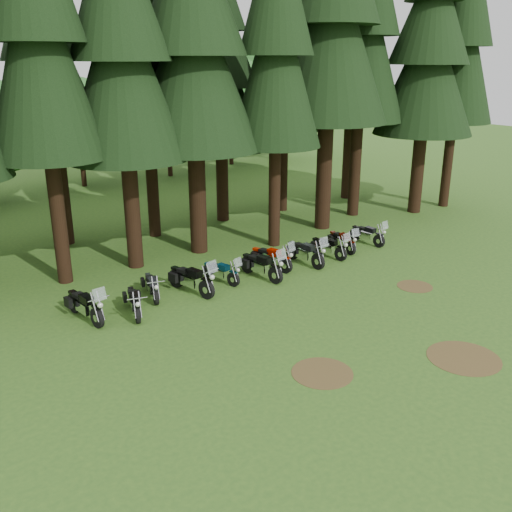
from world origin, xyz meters
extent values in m
plane|color=#30561D|center=(0.00, 0.00, 0.00)|extent=(120.00, 120.00, 0.00)
cylinder|color=black|center=(-6.29, 9.51, 2.99)|extent=(0.58, 0.58, 5.99)
cone|color=black|center=(-6.29, 9.51, 8.73)|extent=(4.32, 4.32, 7.49)
cylinder|color=black|center=(-3.21, 9.40, 2.78)|extent=(0.66, 0.66, 5.57)
cone|color=black|center=(-3.21, 9.40, 8.12)|extent=(4.95, 4.95, 6.96)
cylinder|color=black|center=(0.07, 9.44, 2.85)|extent=(0.77, 0.77, 5.70)
cone|color=black|center=(0.07, 9.44, 8.31)|extent=(5.81, 5.81, 7.12)
cylinder|color=black|center=(3.43, 8.02, 2.85)|extent=(0.55, 0.55, 5.71)
cone|color=black|center=(3.43, 8.02, 8.32)|extent=(4.15, 4.15, 7.14)
cylinder|color=black|center=(7.37, 8.76, 3.31)|extent=(0.80, 0.80, 6.62)
cone|color=black|center=(7.37, 8.76, 9.65)|extent=(5.98, 5.98, 8.27)
cylinder|color=black|center=(10.62, 9.61, 3.17)|extent=(0.64, 0.64, 6.35)
cone|color=black|center=(10.62, 9.61, 9.26)|extent=(4.79, 4.79, 7.93)
cylinder|color=black|center=(13.94, 7.83, 2.71)|extent=(0.72, 0.72, 5.41)
cone|color=black|center=(13.94, 7.83, 7.90)|extent=(5.44, 5.44, 6.77)
cone|color=black|center=(13.94, 7.83, 11.09)|extent=(4.35, 4.35, 5.71)
cylinder|color=black|center=(16.52, 7.63, 3.01)|extent=(0.57, 0.57, 6.03)
cone|color=black|center=(16.52, 7.63, 8.79)|extent=(4.25, 4.25, 7.54)
cylinder|color=black|center=(-4.38, 14.40, 2.78)|extent=(0.65, 0.65, 5.55)
cone|color=black|center=(-4.38, 14.40, 8.10)|extent=(4.85, 4.85, 6.94)
cylinder|color=black|center=(-0.37, 12.94, 2.76)|extent=(0.58, 0.58, 5.52)
cone|color=black|center=(-0.37, 12.94, 8.05)|extent=(4.35, 4.35, 6.90)
cylinder|color=black|center=(4.04, 13.25, 2.35)|extent=(0.66, 0.66, 4.70)
cone|color=black|center=(4.04, 13.25, 6.85)|extent=(4.94, 4.94, 5.87)
cone|color=black|center=(4.04, 13.25, 9.62)|extent=(3.95, 3.95, 4.96)
cylinder|color=black|center=(8.07, 12.86, 2.78)|extent=(0.53, 0.53, 5.56)
cone|color=black|center=(8.07, 12.86, 8.11)|extent=(3.94, 3.94, 6.95)
cone|color=black|center=(8.07, 12.86, 11.40)|extent=(3.15, 3.15, 5.87)
cylinder|color=black|center=(13.36, 12.79, 2.82)|extent=(0.61, 0.61, 5.65)
cone|color=black|center=(13.36, 12.79, 8.24)|extent=(4.59, 4.59, 7.06)
cone|color=black|center=(13.36, 12.79, 11.57)|extent=(3.67, 3.67, 5.96)
sphere|color=#255F23|center=(-3.97, 24.63, 4.08)|extent=(4.25, 4.25, 4.25)
cylinder|color=black|center=(1.32, 26.50, 1.23)|extent=(0.36, 0.36, 2.47)
sphere|color=#255F23|center=(1.32, 26.50, 4.53)|extent=(5.76, 5.76, 5.76)
sphere|color=#255F23|center=(2.30, 25.84, 3.95)|extent=(4.12, 4.12, 4.12)
cylinder|color=black|center=(7.92, 25.96, 1.76)|extent=(0.36, 0.36, 3.52)
sphere|color=#255F23|center=(7.92, 25.96, 6.45)|extent=(8.21, 8.21, 8.21)
sphere|color=#255F23|center=(9.33, 25.02, 5.63)|extent=(5.87, 5.87, 5.87)
cylinder|color=black|center=(14.54, 27.22, 1.47)|extent=(0.36, 0.36, 2.94)
sphere|color=#255F23|center=(14.54, 27.22, 5.39)|extent=(6.86, 6.86, 6.86)
sphere|color=#255F23|center=(15.72, 26.43, 4.70)|extent=(4.90, 4.90, 4.90)
cylinder|color=black|center=(19.09, 27.08, 1.76)|extent=(0.36, 0.36, 3.52)
sphere|color=#255F23|center=(19.09, 27.08, 6.45)|extent=(8.20, 8.20, 8.20)
sphere|color=#255F23|center=(20.49, 26.14, 5.62)|extent=(5.86, 5.86, 5.86)
cylinder|color=#4C3D1E|center=(-3.00, -2.00, 0.01)|extent=(1.80, 1.80, 0.01)
cylinder|color=#4C3D1E|center=(4.50, 0.50, 0.01)|extent=(1.40, 1.40, 0.01)
cylinder|color=#4C3D1E|center=(1.00, -4.00, 0.01)|extent=(2.20, 2.20, 0.01)
cylinder|color=black|center=(-6.93, 4.76, 0.35)|extent=(0.22, 0.72, 0.71)
cylinder|color=black|center=(-7.09, 6.41, 0.35)|extent=(0.22, 0.72, 0.71)
cube|color=silver|center=(-7.02, 5.64, 0.45)|extent=(0.37, 0.78, 0.36)
cube|color=black|center=(-6.99, 5.39, 0.84)|extent=(0.38, 0.62, 0.26)
cube|color=black|center=(-7.04, 5.88, 0.79)|extent=(0.38, 0.62, 0.13)
cube|color=silver|center=(-6.90, 4.44, 1.31)|extent=(0.46, 0.18, 0.42)
cylinder|color=black|center=(-5.71, 4.25, 0.31)|extent=(0.32, 0.64, 0.62)
cylinder|color=black|center=(-5.25, 5.64, 0.31)|extent=(0.32, 0.64, 0.62)
cube|color=silver|center=(-5.46, 4.99, 0.40)|extent=(0.46, 0.71, 0.32)
cube|color=black|center=(-5.53, 4.78, 0.74)|extent=(0.43, 0.58, 0.23)
cube|color=black|center=(-5.40, 5.19, 0.70)|extent=(0.43, 0.58, 0.11)
cylinder|color=black|center=(-4.47, 5.24, 0.30)|extent=(0.30, 0.61, 0.60)
cylinder|color=black|center=(-4.06, 6.59, 0.30)|extent=(0.30, 0.61, 0.60)
cube|color=silver|center=(-4.25, 5.96, 0.38)|extent=(0.43, 0.68, 0.31)
cube|color=#222227|center=(-4.32, 5.76, 0.71)|extent=(0.41, 0.56, 0.22)
cube|color=black|center=(-4.19, 6.16, 0.67)|extent=(0.41, 0.56, 0.11)
cylinder|color=black|center=(-2.71, 4.54, 0.37)|extent=(0.29, 0.75, 0.74)
cylinder|color=black|center=(-3.03, 6.24, 0.37)|extent=(0.29, 0.75, 0.74)
cube|color=silver|center=(-2.88, 5.45, 0.47)|extent=(0.45, 0.83, 0.38)
cube|color=black|center=(-2.83, 5.19, 0.87)|extent=(0.44, 0.67, 0.27)
cube|color=black|center=(-2.93, 5.70, 0.83)|extent=(0.44, 0.67, 0.13)
cube|color=silver|center=(-2.64, 4.21, 1.36)|extent=(0.49, 0.23, 0.44)
cylinder|color=black|center=(-1.20, 4.91, 0.29)|extent=(0.25, 0.60, 0.59)
cylinder|color=black|center=(-1.50, 6.26, 0.29)|extent=(0.25, 0.60, 0.59)
cube|color=silver|center=(-1.36, 5.63, 0.37)|extent=(0.38, 0.66, 0.30)
cube|color=#0B3D52|center=(-1.32, 5.43, 0.69)|extent=(0.37, 0.54, 0.21)
cube|color=black|center=(-1.41, 5.83, 0.66)|extent=(0.37, 0.54, 0.11)
cube|color=silver|center=(-1.15, 4.65, 1.09)|extent=(0.39, 0.19, 0.35)
cylinder|color=black|center=(0.31, 4.13, 0.36)|extent=(0.22, 0.72, 0.71)
cylinder|color=black|center=(0.15, 5.80, 0.36)|extent=(0.22, 0.72, 0.71)
cube|color=silver|center=(0.22, 5.02, 0.45)|extent=(0.37, 0.78, 0.37)
cube|color=black|center=(0.25, 4.77, 0.84)|extent=(0.38, 0.62, 0.26)
cube|color=black|center=(0.20, 5.27, 0.80)|extent=(0.38, 0.62, 0.13)
cube|color=silver|center=(0.34, 3.81, 1.32)|extent=(0.46, 0.18, 0.43)
cylinder|color=black|center=(1.39, 4.79, 0.34)|extent=(0.28, 0.69, 0.67)
cylinder|color=black|center=(1.05, 6.32, 0.34)|extent=(0.28, 0.69, 0.67)
cube|color=silver|center=(1.21, 5.61, 0.43)|extent=(0.43, 0.76, 0.35)
cube|color=red|center=(1.26, 5.38, 0.79)|extent=(0.42, 0.61, 0.24)
cube|color=black|center=(1.16, 5.83, 0.75)|extent=(0.42, 0.61, 0.12)
cube|color=silver|center=(1.45, 4.49, 1.24)|extent=(0.44, 0.22, 0.40)
cylinder|color=black|center=(2.79, 4.28, 0.35)|extent=(0.15, 0.70, 0.70)
cylinder|color=black|center=(2.78, 5.93, 0.35)|extent=(0.15, 0.70, 0.70)
cube|color=silver|center=(2.78, 5.16, 0.45)|extent=(0.30, 0.75, 0.36)
cube|color=black|center=(2.78, 4.91, 0.83)|extent=(0.32, 0.59, 0.26)
cube|color=black|center=(2.78, 5.40, 0.79)|extent=(0.32, 0.59, 0.13)
cube|color=silver|center=(2.79, 3.96, 1.30)|extent=(0.45, 0.14, 0.42)
cylinder|color=black|center=(4.33, 4.43, 0.31)|extent=(0.19, 0.64, 0.63)
cylinder|color=black|center=(4.20, 5.90, 0.31)|extent=(0.19, 0.64, 0.63)
cube|color=silver|center=(4.26, 5.21, 0.40)|extent=(0.32, 0.69, 0.32)
cube|color=black|center=(4.28, 4.99, 0.74)|extent=(0.33, 0.55, 0.23)
cube|color=black|center=(4.24, 5.43, 0.70)|extent=(0.33, 0.55, 0.11)
cube|color=silver|center=(4.35, 4.15, 1.16)|extent=(0.41, 0.15, 0.38)
cylinder|color=black|center=(5.30, 4.73, 0.31)|extent=(0.25, 0.63, 0.62)
cylinder|color=black|center=(5.58, 6.16, 0.31)|extent=(0.25, 0.63, 0.62)
cube|color=silver|center=(5.45, 5.49, 0.39)|extent=(0.39, 0.70, 0.32)
cube|color=#570B02|center=(5.40, 5.28, 0.73)|extent=(0.38, 0.56, 0.23)
cube|color=black|center=(5.49, 5.70, 0.69)|extent=(0.38, 0.56, 0.11)
cube|color=silver|center=(5.24, 4.45, 1.15)|extent=(0.41, 0.19, 0.37)
cylinder|color=black|center=(7.17, 4.67, 0.31)|extent=(0.15, 0.63, 0.63)
cylinder|color=black|center=(7.12, 6.14, 0.31)|extent=(0.15, 0.63, 0.63)
cube|color=silver|center=(7.14, 5.45, 0.40)|extent=(0.29, 0.67, 0.32)
cube|color=black|center=(7.15, 5.23, 0.74)|extent=(0.30, 0.53, 0.23)
cube|color=black|center=(7.14, 5.67, 0.70)|extent=(0.30, 0.53, 0.11)
cube|color=silver|center=(7.18, 4.38, 1.16)|extent=(0.40, 0.13, 0.38)
camera|label=1|loc=(-13.32, -12.22, 8.63)|focal=40.00mm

